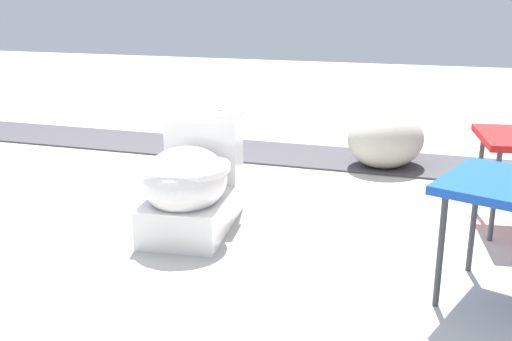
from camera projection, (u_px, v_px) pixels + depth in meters
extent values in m
plane|color=#A8A59E|center=(136.00, 221.00, 2.81)|extent=(14.00, 14.00, 0.00)
cube|color=#423F44|center=(307.00, 156.00, 3.93)|extent=(0.56, 8.00, 0.01)
cube|color=white|center=(193.00, 210.00, 2.72)|extent=(0.64, 0.41, 0.17)
ellipsoid|color=white|center=(185.00, 180.00, 2.57)|extent=(0.48, 0.41, 0.28)
cylinder|color=white|center=(185.00, 167.00, 2.56)|extent=(0.43, 0.43, 0.03)
cube|color=white|center=(204.00, 149.00, 2.85)|extent=(0.22, 0.36, 0.30)
cube|color=white|center=(203.00, 114.00, 2.80)|extent=(0.25, 0.39, 0.04)
cylinder|color=silver|center=(220.00, 109.00, 2.78)|extent=(0.02, 0.02, 0.01)
cylinder|color=#38383D|center=(495.00, 196.00, 2.54)|extent=(0.02, 0.02, 0.40)
cylinder|color=#38383D|center=(479.00, 174.00, 2.86)|extent=(0.02, 0.02, 0.40)
cylinder|color=#38383D|center=(440.00, 251.00, 2.00)|extent=(0.02, 0.02, 0.40)
cylinder|color=#38383D|center=(473.00, 221.00, 2.26)|extent=(0.02, 0.02, 0.40)
ellipsoid|color=#ADA899|center=(386.00, 139.00, 3.64)|extent=(0.64, 0.64, 0.35)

